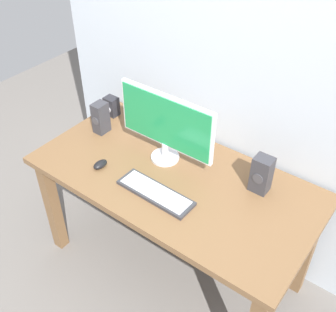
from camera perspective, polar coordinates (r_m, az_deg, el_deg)
ground_plane at (r=2.79m, az=0.66°, el=-14.69°), size 6.00×6.00×0.00m
wall_back at (r=2.16m, az=8.18°, el=18.24°), size 2.27×0.04×3.00m
desk at (r=2.30m, az=0.78°, el=-4.85°), size 1.56×0.79×0.77m
monitor at (r=2.21m, az=-0.29°, el=4.41°), size 0.59×0.16×0.41m
keyboard_primary at (r=2.11m, az=-1.75°, el=-5.10°), size 0.43×0.14×0.02m
mouse at (r=2.30m, az=-9.36°, el=-1.16°), size 0.06×0.09×0.04m
speaker_right at (r=2.13m, az=12.83°, el=-2.50°), size 0.10×0.09×0.21m
speaker_left at (r=2.53m, az=-9.30°, el=5.25°), size 0.07×0.09×0.20m
audio_controller at (r=2.69m, az=-7.84°, el=6.83°), size 0.08×0.08×0.13m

